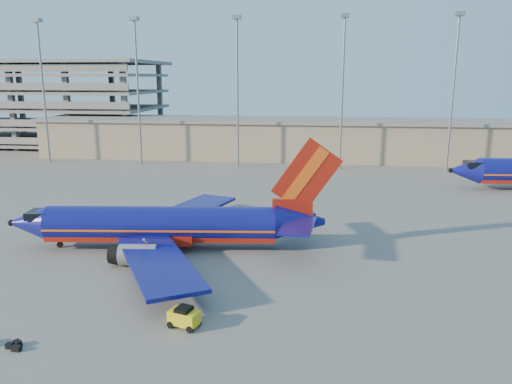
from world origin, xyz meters
TOP-DOWN VIEW (x-y plane):
  - ground at (0.00, 0.00)m, footprint 220.00×220.00m
  - terminal_building at (10.00, 58.00)m, footprint 122.00×16.00m
  - parking_garage at (-62.00, 74.05)m, footprint 62.00×32.00m
  - light_mast_row at (5.00, 46.00)m, footprint 101.60×1.60m
  - aircraft_main at (-4.00, -3.16)m, footprint 34.26×32.81m
  - baggage_tug at (1.97, -19.32)m, footprint 2.41×1.86m
  - luggage_pile at (-9.19, -23.49)m, footprint 3.13×1.09m

SIDE VIEW (x-z plane):
  - ground at x=0.00m, z-range 0.00..0.00m
  - luggage_pile at x=-9.19m, z-range -0.06..0.46m
  - baggage_tug at x=1.97m, z-range 0.03..1.56m
  - aircraft_main at x=-4.00m, z-range -3.33..8.29m
  - terminal_building at x=10.00m, z-range 0.07..8.57m
  - parking_garage at x=-62.00m, z-range 1.03..22.43m
  - light_mast_row at x=5.00m, z-range 3.23..31.88m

